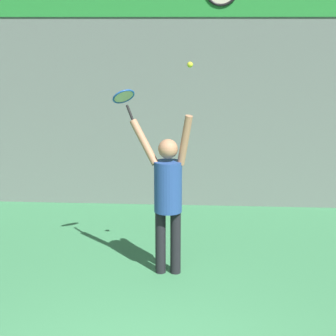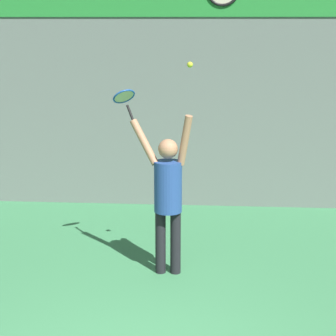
{
  "view_description": "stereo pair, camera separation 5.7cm",
  "coord_description": "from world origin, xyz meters",
  "views": [
    {
      "loc": [
        0.58,
        -4.56,
        3.07
      ],
      "look_at": [
        0.12,
        2.51,
        1.35
      ],
      "focal_mm": 65.0,
      "sensor_mm": 36.0,
      "label": 1
    },
    {
      "loc": [
        0.63,
        -4.56,
        3.07
      ],
      "look_at": [
        0.12,
        2.51,
        1.35
      ],
      "focal_mm": 65.0,
      "sensor_mm": 36.0,
      "label": 2
    }
  ],
  "objects": [
    {
      "name": "back_wall",
      "position": [
        0.0,
        5.44,
        2.5
      ],
      "size": [
        18.0,
        0.1,
        5.0
      ],
      "color": "slate",
      "rests_on": "ground_plane"
    },
    {
      "name": "tennis_racket",
      "position": [
        -0.45,
        2.93,
        2.13
      ],
      "size": [
        0.37,
        0.39,
        0.39
      ],
      "color": "black"
    },
    {
      "name": "tennis_player",
      "position": [
        0.12,
        2.52,
        1.05
      ],
      "size": [
        0.81,
        0.47,
        2.0
      ],
      "color": "black",
      "rests_on": "ground_plane"
    },
    {
      "name": "tennis_ball",
      "position": [
        0.38,
        2.44,
        2.58
      ],
      "size": [
        0.07,
        0.07,
        0.07
      ],
      "color": "#CCDB2D"
    }
  ]
}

